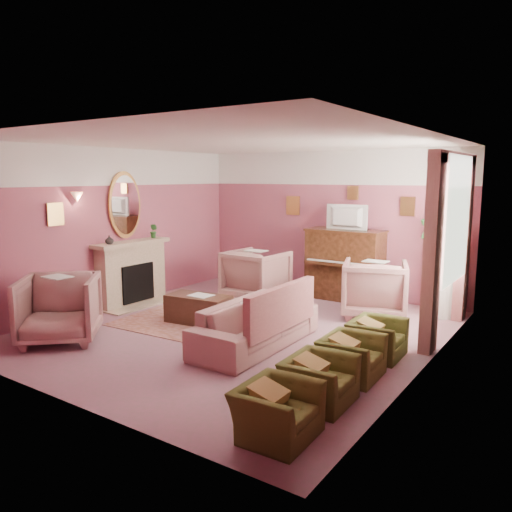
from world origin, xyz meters
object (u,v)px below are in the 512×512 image
Objects in this scene: olive_chair_b at (319,373)px; television at (345,215)px; olive_chair_d at (377,332)px; side_table at (442,295)px; floral_armchair_right at (375,286)px; olive_chair_c at (351,350)px; piano at (345,265)px; sofa at (256,316)px; floral_armchair_front at (59,305)px; coffee_table at (199,309)px; olive_chair_a at (277,403)px; floral_armchair_left at (256,272)px.

television is at bearing 111.18° from olive_chair_b.
side_table reaches higher than olive_chair_d.
olive_chair_c is (0.70, -2.57, -0.21)m from floral_armchair_right.
piano is at bearing 115.40° from olive_chair_c.
floral_armchair_front is at bearing -149.92° from sofa.
coffee_table is 1.45m from sofa.
piano reaches higher than olive_chair_a.
sofa is 2.02× the size of floral_armchair_right.
side_table is (1.72, 2.97, -0.08)m from sofa.
television is 1.09× the size of olive_chair_a.
olive_chair_d is at bearing 90.00° from olive_chair_c.
sofa reaches higher than olive_chair_c.
olive_chair_d is at bearing 20.42° from sofa.
olive_chair_a is 2.46m from olive_chair_d.
piano is 5.31m from olive_chair_a.
floral_armchair_left is 3.41m from olive_chair_d.
olive_chair_a is at bearing -80.49° from floral_armchair_right.
olive_chair_a reaches higher than coffee_table.
television reaches higher than olive_chair_d.
coffee_table is 1.43× the size of side_table.
floral_armchair_left reaches higher than olive_chair_c.
television is 2.22m from side_table.
floral_armchair_right is at bearing 111.98° from olive_chair_d.
piano is 1.34× the size of floral_armchair_right.
floral_armchair_right is 4.88m from floral_armchair_front.
piano is 3.16m from sofa.
side_table is (1.83, -0.12, -1.25)m from television.
floral_armchair_left is at bearing -146.54° from television.
piano reaches higher than floral_armchair_left.
floral_armchair_left and floral_armchair_right have the same top height.
olive_chair_a is (1.62, -5.00, -1.28)m from television.
coffee_table is at bearing -86.53° from floral_armchair_left.
floral_armchair_front is at bearing -119.74° from coffee_table.
piano reaches higher than floral_armchair_front.
coffee_table is 1.36× the size of olive_chair_a.
floral_armchair_right reaches higher than sofa.
floral_armchair_left is (-1.37, -0.96, -0.13)m from piano.
olive_chair_d is (0.00, 1.64, 0.00)m from olive_chair_b.
sofa reaches higher than olive_chair_d.
olive_chair_c is (2.99, -2.45, -0.21)m from floral_armchair_left.
coffee_table is 3.69m from olive_chair_a.
floral_armchair_left is at bearing 132.42° from olive_chair_b.
television reaches higher than floral_armchair_right.
floral_armchair_right is at bearing 49.13° from floral_armchair_front.
piano is 3.79m from olive_chair_c.
olive_chair_b and olive_chair_d have the same top height.
olive_chair_c is 1.05× the size of side_table.
sofa is at bearing -55.88° from floral_armchair_left.
sofa is at bearing -87.90° from television.
olive_chair_c is (1.62, -3.36, -1.28)m from television.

